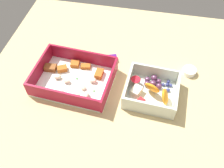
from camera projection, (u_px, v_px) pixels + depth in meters
table_surface at (118, 94)px, 70.91cm from camera, size 80.00×80.00×2.00cm
pasta_container at (74, 79)px, 71.09cm from camera, size 22.96×18.07×5.28cm
fruit_bowl at (151, 90)px, 68.11cm from camera, size 14.84×14.15×5.34cm
candy_bar at (106, 59)px, 77.27cm from camera, size 7.40×4.68×1.20cm
paper_cup_liner at (189, 71)px, 73.84cm from camera, size 4.06×4.06×1.63cm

